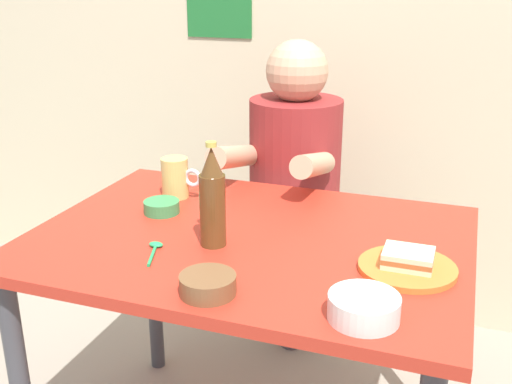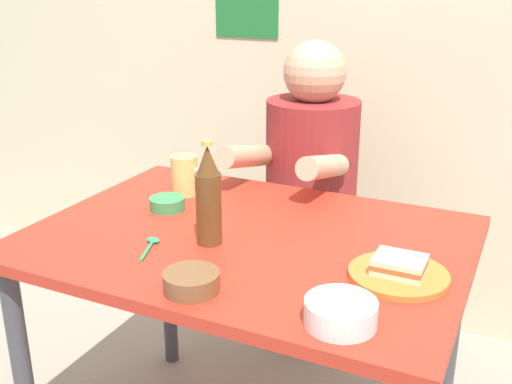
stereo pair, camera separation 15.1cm
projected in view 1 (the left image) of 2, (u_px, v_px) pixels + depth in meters
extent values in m
cube|color=#B72D1E|center=(249.00, 240.00, 1.56)|extent=(1.10, 0.80, 0.03)
cylinder|color=#3F3F44|center=(153.00, 279.00, 2.14)|extent=(0.05, 0.05, 0.71)
cylinder|color=#3F3F44|center=(441.00, 331.00, 1.83)|extent=(0.05, 0.05, 0.71)
cylinder|color=#4C4C51|center=(292.00, 298.00, 2.31)|extent=(0.08, 0.08, 0.41)
cylinder|color=#2D2D33|center=(293.00, 245.00, 2.23)|extent=(0.34, 0.34, 0.04)
cylinder|color=maroon|center=(295.00, 172.00, 2.14)|extent=(0.32, 0.32, 0.52)
sphere|color=tan|center=(297.00, 71.00, 2.02)|extent=(0.21, 0.21, 0.21)
cylinder|color=tan|center=(234.00, 157.00, 1.92)|extent=(0.07, 0.31, 0.14)
cylinder|color=tan|center=(314.00, 165.00, 1.84)|extent=(0.07, 0.31, 0.14)
cylinder|color=orange|center=(407.00, 268.00, 1.36)|extent=(0.22, 0.22, 0.01)
cube|color=beige|center=(408.00, 263.00, 1.36)|extent=(0.11, 0.09, 0.01)
cube|color=#9E592D|center=(408.00, 258.00, 1.35)|extent=(0.11, 0.09, 0.01)
cube|color=beige|center=(409.00, 253.00, 1.35)|extent=(0.11, 0.09, 0.01)
cylinder|color=#D1BC66|center=(175.00, 178.00, 1.80)|extent=(0.08, 0.08, 0.12)
torus|color=silver|center=(193.00, 178.00, 1.78)|extent=(0.06, 0.01, 0.06)
cylinder|color=#593819|center=(213.00, 210.00, 1.47)|extent=(0.06, 0.06, 0.18)
cone|color=#593819|center=(211.00, 161.00, 1.43)|extent=(0.05, 0.05, 0.07)
cylinder|color=#BFB74C|center=(211.00, 144.00, 1.41)|extent=(0.03, 0.03, 0.01)
cylinder|color=brown|center=(208.00, 284.00, 1.26)|extent=(0.12, 0.12, 0.04)
cylinder|color=brown|center=(208.00, 280.00, 1.26)|extent=(0.10, 0.10, 0.02)
cylinder|color=silver|center=(364.00, 307.00, 1.17)|extent=(0.14, 0.14, 0.05)
cylinder|color=tan|center=(364.00, 302.00, 1.16)|extent=(0.11, 0.11, 0.02)
cylinder|color=#388C4C|center=(162.00, 207.00, 1.69)|extent=(0.10, 0.10, 0.03)
cylinder|color=#5B643A|center=(161.00, 204.00, 1.69)|extent=(0.08, 0.08, 0.02)
cylinder|color=#26A559|center=(152.00, 255.00, 1.43)|extent=(0.04, 0.11, 0.01)
ellipsoid|color=#26A559|center=(156.00, 244.00, 1.48)|extent=(0.04, 0.02, 0.01)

